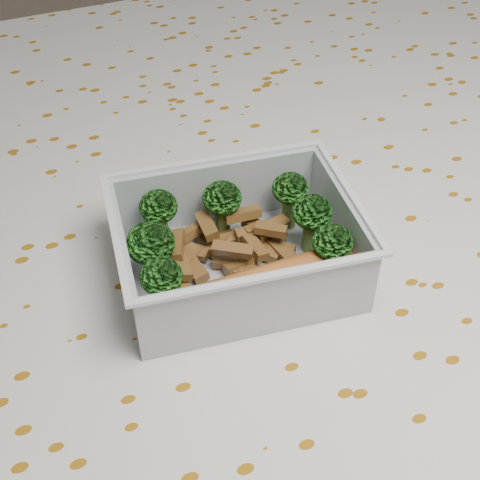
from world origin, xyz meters
name	(u,v)px	position (x,y,z in m)	size (l,w,h in m)	color
dining_table	(243,345)	(0.00, 0.00, 0.67)	(1.40, 0.90, 0.75)	brown
tablecloth	(243,302)	(0.00, 0.00, 0.72)	(1.46, 0.96, 0.19)	silver
lunch_container	(237,253)	(-0.01, -0.01, 0.78)	(0.18, 0.15, 0.06)	silver
broccoli_florets	(228,227)	(-0.01, 0.01, 0.79)	(0.14, 0.11, 0.05)	#608C3F
meat_pile	(234,248)	(-0.01, 0.01, 0.77)	(0.10, 0.06, 0.03)	brown
sausage	(256,285)	(-0.01, -0.04, 0.78)	(0.14, 0.02, 0.02)	#B05F26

